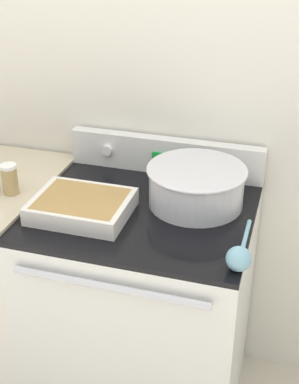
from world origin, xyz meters
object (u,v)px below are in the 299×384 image
at_px(casserole_dish, 82,205).
at_px(spice_jar_white_cap, 10,179).
at_px(mixing_bowl, 196,184).
at_px(ladle, 239,257).

bearing_deg(casserole_dish, spice_jar_white_cap, 171.06).
height_order(mixing_bowl, spice_jar_white_cap, mixing_bowl).
xyz_separation_m(casserole_dish, ladle, (0.55, -0.15, -0.00)).
distance_m(casserole_dish, spice_jar_white_cap, 0.30).
distance_m(mixing_bowl, spice_jar_white_cap, 0.66).
bearing_deg(spice_jar_white_cap, mixing_bowl, 11.71).
height_order(mixing_bowl, ladle, mixing_bowl).
xyz_separation_m(casserole_dish, spice_jar_white_cap, (-0.29, 0.05, 0.03)).
bearing_deg(mixing_bowl, spice_jar_white_cap, -168.29).
xyz_separation_m(mixing_bowl, casserole_dish, (-0.35, -0.18, -0.04)).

